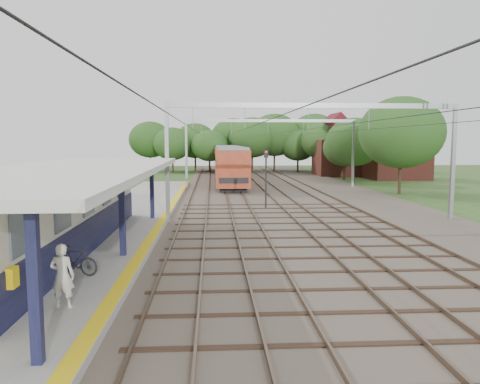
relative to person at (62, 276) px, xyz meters
name	(u,v)px	position (x,y,z in m)	size (l,w,h in m)	color
ground	(301,318)	(6.40, -0.20, -1.23)	(160.00, 160.00, 0.00)	#2D4C1E
ballast_bed	(283,193)	(10.40, 29.80, -1.18)	(18.00, 90.00, 0.10)	#473D33
platform	(122,224)	(-1.10, 13.80, -1.05)	(5.00, 52.00, 0.35)	gray
yellow_stripe	(162,220)	(1.15, 13.80, -0.87)	(0.45, 52.00, 0.01)	yellow
station_building	(53,209)	(-2.48, 6.80, 0.82)	(3.41, 18.00, 3.40)	beige
canopy	(71,171)	(-1.37, 5.80, 2.42)	(6.40, 20.00, 3.44)	#111236
rail_tracks	(255,192)	(7.90, 29.80, -1.05)	(11.80, 88.00, 0.15)	brown
catenary_system	(284,132)	(9.79, 25.08, 4.29)	(17.22, 88.00, 7.00)	gray
tree_band	(255,140)	(10.24, 56.92, 3.69)	(31.72, 30.88, 8.82)	#382619
house_near	(397,156)	(27.40, 45.80, 1.76)	(7.00, 6.12, 7.89)	brown
house_far	(345,152)	(22.40, 51.80, 2.01)	(8.00, 6.12, 8.66)	brown
person	(62,276)	(0.00, 0.00, 0.00)	(0.64, 0.42, 1.75)	silver
bicycle	(75,261)	(-0.57, 3.08, -0.38)	(0.47, 1.67, 1.00)	black
train	(227,160)	(5.90, 48.82, 1.07)	(3.16, 39.27, 4.13)	black
signal_post	(266,173)	(7.75, 20.09, 1.36)	(0.30, 0.26, 4.17)	black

